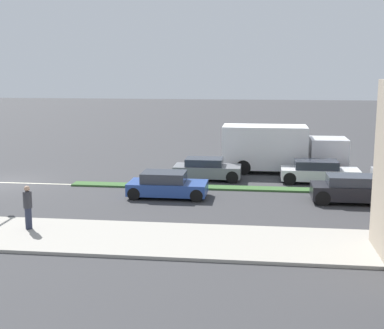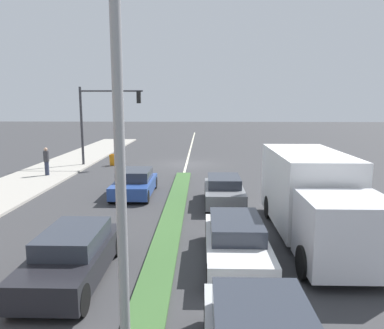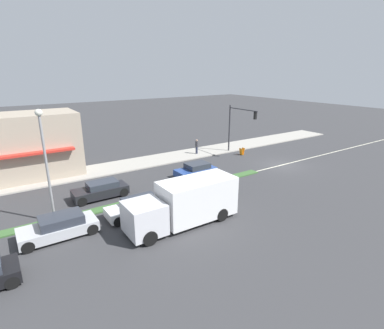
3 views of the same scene
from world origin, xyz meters
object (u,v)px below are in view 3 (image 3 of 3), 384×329
at_px(traffic_signal_main, 238,122).
at_px(van_white, 138,207).
at_px(suv_grey, 211,188).
at_px(coupe_blue, 196,170).
at_px(pedestrian, 197,146).
at_px(delivery_truck, 186,203).
at_px(sedan_silver, 59,227).
at_px(sedan_dark, 101,190).
at_px(street_lamp, 45,153).
at_px(warning_aframe_sign, 242,151).

relative_size(traffic_signal_main, van_white, 1.30).
height_order(van_white, suv_grey, van_white).
bearing_deg(coupe_blue, pedestrian, -35.05).
height_order(delivery_truck, coupe_blue, delivery_truck).
xyz_separation_m(sedan_silver, sedan_dark, (4.40, -3.92, -0.01)).
relative_size(street_lamp, delivery_truck, 0.98).
xyz_separation_m(traffic_signal_main, coupe_blue, (-3.92, 8.62, -3.29)).
bearing_deg(delivery_truck, sedan_dark, 24.97).
xyz_separation_m(warning_aframe_sign, delivery_truck, (-10.40, 14.62, 1.04)).
bearing_deg(street_lamp, warning_aframe_sign, -76.08).
bearing_deg(pedestrian, van_white, 131.00).
bearing_deg(suv_grey, pedestrian, -29.28).
bearing_deg(pedestrian, delivery_truck, 142.97).
distance_m(street_lamp, sedan_dark, 6.05).
distance_m(street_lamp, pedestrian, 19.71).
height_order(sedan_silver, sedan_dark, sedan_silver).
xyz_separation_m(traffic_signal_main, warning_aframe_sign, (-0.72, -0.23, -3.47)).
xyz_separation_m(traffic_signal_main, pedestrian, (2.39, 4.19, -2.86)).
bearing_deg(warning_aframe_sign, van_white, 114.41).
bearing_deg(coupe_blue, warning_aframe_sign, -70.12).
distance_m(sedan_silver, coupe_blue, 13.76).
bearing_deg(delivery_truck, sedan_silver, 68.93).
relative_size(pedestrian, coupe_blue, 0.45).
xyz_separation_m(sedan_silver, suv_grey, (0.00, -11.46, -0.04)).
bearing_deg(street_lamp, sedan_silver, 177.86).
distance_m(street_lamp, warning_aframe_sign, 22.88).
distance_m(warning_aframe_sign, suv_grey, 12.91).
relative_size(warning_aframe_sign, sedan_dark, 0.20).
distance_m(traffic_signal_main, sedan_dark, 18.46).
bearing_deg(coupe_blue, sedan_silver, 108.65).
xyz_separation_m(pedestrian, van_white, (-10.71, 12.33, -0.42)).
distance_m(van_white, sedan_dark, 4.57).
xyz_separation_m(street_lamp, pedestrian, (8.51, -17.38, -3.74)).
bearing_deg(warning_aframe_sign, sedan_silver, 109.15).
relative_size(warning_aframe_sign, delivery_truck, 0.11).
xyz_separation_m(street_lamp, sedan_dark, (2.20, -3.83, -4.13)).
bearing_deg(suv_grey, sedan_dark, 59.74).
relative_size(traffic_signal_main, warning_aframe_sign, 6.69).
distance_m(warning_aframe_sign, van_white, 18.40).
bearing_deg(van_white, coupe_blue, -60.87).
height_order(street_lamp, van_white, street_lamp).
xyz_separation_m(sedan_dark, coupe_blue, (0.00, -9.12, -0.04)).
height_order(traffic_signal_main, van_white, traffic_signal_main).
bearing_deg(suv_grey, warning_aframe_sign, -53.92).
bearing_deg(sedan_dark, pedestrian, -65.01).
bearing_deg(delivery_truck, pedestrian, -37.03).
bearing_deg(traffic_signal_main, sedan_silver, 111.03).
relative_size(street_lamp, sedan_dark, 1.76).
bearing_deg(pedestrian, suv_grey, 150.72).
bearing_deg(warning_aframe_sign, suv_grey, 126.08).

